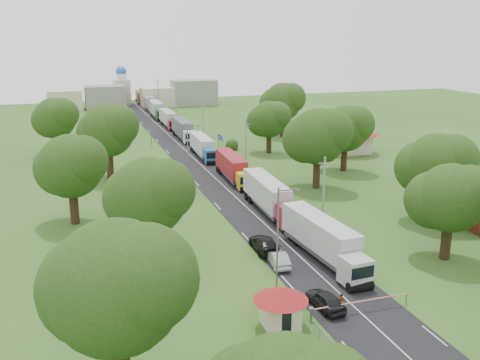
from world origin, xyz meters
name	(u,v)px	position (x,y,z in m)	size (l,w,h in m)	color
ground	(258,218)	(0.00, 0.00, 0.00)	(260.00, 260.00, 0.00)	#31571D
road	(215,178)	(0.00, 20.00, 0.00)	(8.00, 200.00, 0.04)	black
boom_barrier	(346,305)	(-1.36, -25.00, 0.89)	(9.22, 0.35, 1.18)	slate
guard_booth	(281,302)	(-7.20, -25.00, 2.16)	(4.40, 4.40, 3.45)	beige
info_sign	(220,141)	(5.20, 35.00, 3.00)	(0.12, 3.10, 4.10)	slate
pole_1	(324,194)	(5.50, -7.00, 4.68)	(1.60, 0.24, 9.00)	gray
pole_2	(246,146)	(5.50, 21.00, 4.68)	(1.60, 0.24, 9.00)	gray
pole_3	(203,121)	(5.50, 49.00, 4.68)	(1.60, 0.24, 9.00)	gray
pole_4	(177,104)	(5.50, 77.00, 4.68)	(1.60, 0.24, 9.00)	gray
pole_5	(158,93)	(5.50, 105.00, 4.68)	(1.60, 0.24, 9.00)	gray
lamp_0	(279,237)	(-5.35, -20.00, 5.55)	(2.03, 0.22, 10.00)	slate
lamp_1	(189,153)	(-5.35, 15.00, 5.55)	(2.03, 0.22, 10.00)	slate
lamp_2	(151,118)	(-5.35, 50.00, 5.55)	(2.03, 0.22, 10.00)	slate
tree_2	(450,197)	(13.99, -17.86, 6.60)	(8.00, 8.00, 10.10)	#382616
tree_3	(436,165)	(19.99, -7.84, 7.22)	(8.80, 8.80, 11.07)	#382616
tree_4	(317,136)	(12.99, 10.17, 7.85)	(9.60, 9.60, 12.05)	#382616
tree_5	(345,128)	(21.99, 18.16, 7.22)	(8.80, 8.80, 11.07)	#382616
tree_6	(269,119)	(14.99, 35.14, 6.60)	(8.00, 8.00, 10.10)	#382616
tree_7	(282,102)	(23.99, 50.17, 7.85)	(9.60, 9.60, 12.05)	#382616
tree_9	(116,286)	(-20.01, -29.83, 7.85)	(9.60, 9.60, 12.05)	#382616
tree_10	(148,196)	(-15.01, -9.84, 7.22)	(8.80, 8.80, 11.07)	#382616
tree_11	(70,166)	(-22.01, 5.16, 7.22)	(8.80, 8.80, 11.07)	#382616
tree_12	(108,130)	(-16.01, 25.17, 7.85)	(9.60, 9.60, 12.05)	#382616
tree_13	(55,118)	(-24.01, 45.16, 7.22)	(8.80, 8.80, 11.07)	#382616
house_cream	(351,135)	(30.00, 30.00, 3.64)	(10.08, 10.08, 5.80)	beige
distant_town	(140,96)	(0.68, 110.00, 3.49)	(52.00, 8.00, 8.00)	gray
church	(122,88)	(-4.00, 118.00, 5.39)	(5.00, 5.00, 12.30)	beige
truck_0	(324,240)	(1.95, -14.31, 2.21)	(3.40, 15.08, 4.16)	#B9B9B9
truck_1	(269,196)	(2.10, 1.52, 2.25)	(3.03, 15.32, 4.24)	#A6122D
truck_2	(233,168)	(2.35, 18.05, 2.07)	(2.91, 14.09, 3.89)	gold
truck_3	(203,146)	(1.92, 35.53, 2.03)	(2.76, 13.82, 3.82)	#1B65A7
truck_4	(183,129)	(2.23, 54.23, 2.17)	(2.67, 14.77, 4.09)	silver
truck_5	(168,119)	(2.13, 70.89, 2.03)	(2.43, 13.82, 3.83)	#A7192C
truck_6	(157,109)	(1.97, 87.00, 2.26)	(2.98, 15.41, 4.27)	#225C2E
truck_7	(149,103)	(2.40, 103.55, 2.14)	(3.13, 14.60, 4.03)	#B6B6B6
truck_8	(141,97)	(2.23, 120.90, 2.01)	(2.92, 13.69, 3.78)	brown
car_lane_front	(325,300)	(-2.48, -23.50, 0.76)	(1.80, 4.48, 1.53)	black
car_lane_mid	(278,259)	(-3.00, -14.22, 0.72)	(1.52, 4.37, 1.44)	#A3A6AB
car_lane_rear	(264,244)	(-3.00, -10.27, 0.81)	(2.26, 5.56, 1.61)	black
car_verge_near	(279,194)	(5.50, 6.59, 0.73)	(2.41, 5.23, 1.45)	#ADADAD
car_verge_far	(236,163)	(5.50, 26.08, 0.75)	(1.77, 4.41, 1.50)	#4C4F53
pedestrian_near	(341,303)	(-1.48, -24.50, 0.81)	(0.59, 0.39, 1.61)	gray
pedestrian_booth	(293,314)	(-6.11, -25.01, 0.95)	(0.93, 0.72, 1.91)	gray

